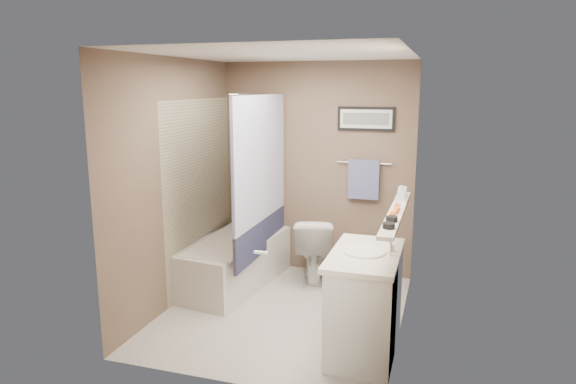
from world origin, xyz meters
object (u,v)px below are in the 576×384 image
(bathtub, at_px, (233,262))
(hair_brush_back, at_px, (396,208))
(candle_bowl_far, at_px, (392,219))
(soap_bottle, at_px, (401,193))
(candle_bowl_near, at_px, (389,226))
(toilet, at_px, (314,249))
(vanity, at_px, (365,305))
(hair_brush_front, at_px, (395,211))
(glass_jar, at_px, (402,192))

(bathtub, relative_size, hair_brush_back, 6.82)
(candle_bowl_far, relative_size, soap_bottle, 0.66)
(soap_bottle, bearing_deg, candle_bowl_near, -90.00)
(toilet, height_order, vanity, vanity)
(candle_bowl_far, xyz_separation_m, hair_brush_front, (0.00, 0.24, 0.00))
(candle_bowl_near, bearing_deg, glass_jar, 90.00)
(bathtub, height_order, toilet, toilet)
(vanity, height_order, glass_jar, glass_jar)
(toilet, bearing_deg, vanity, 106.30)
(glass_jar, bearing_deg, candle_bowl_far, -90.00)
(hair_brush_front, xyz_separation_m, soap_bottle, (0.00, 0.53, 0.05))
(candle_bowl_far, relative_size, hair_brush_back, 0.41)
(bathtub, height_order, candle_bowl_near, candle_bowl_near)
(candle_bowl_near, bearing_deg, vanity, 129.17)
(toilet, distance_m, glass_jar, 1.35)
(toilet, xyz_separation_m, candle_bowl_far, (0.97, -1.42, 0.77))
(candle_bowl_far, height_order, soap_bottle, soap_bottle)
(vanity, height_order, candle_bowl_far, candle_bowl_far)
(candle_bowl_far, relative_size, glass_jar, 0.90)
(hair_brush_back, bearing_deg, vanity, -119.10)
(hair_brush_back, bearing_deg, candle_bowl_far, -90.00)
(vanity, distance_m, glass_jar, 1.19)
(candle_bowl_near, bearing_deg, hair_brush_back, 90.00)
(candle_bowl_near, xyz_separation_m, soap_bottle, (0.00, 0.97, 0.05))
(toilet, xyz_separation_m, candle_bowl_near, (0.97, -1.62, 0.77))
(soap_bottle, bearing_deg, candle_bowl_far, -90.00)
(toilet, height_order, hair_brush_back, hair_brush_back)
(soap_bottle, bearing_deg, hair_brush_back, -90.00)
(bathtub, bearing_deg, glass_jar, 3.48)
(candle_bowl_near, xyz_separation_m, hair_brush_front, (0.00, 0.44, 0.00))
(candle_bowl_near, distance_m, glass_jar, 1.12)
(toilet, distance_m, hair_brush_back, 1.63)
(bathtub, relative_size, candle_bowl_far, 16.67)
(hair_brush_back, xyz_separation_m, glass_jar, (0.00, 0.56, 0.03))
(hair_brush_front, height_order, soap_bottle, soap_bottle)
(vanity, relative_size, soap_bottle, 6.64)
(bathtub, bearing_deg, toilet, 32.19)
(toilet, relative_size, candle_bowl_near, 8.12)
(candle_bowl_far, height_order, hair_brush_back, hair_brush_back)
(vanity, bearing_deg, glass_jar, 78.36)
(bathtub, bearing_deg, candle_bowl_far, -22.83)
(vanity, bearing_deg, candle_bowl_far, -7.50)
(hair_brush_front, bearing_deg, soap_bottle, 90.00)
(bathtub, bearing_deg, soap_bottle, -1.22)
(bathtub, distance_m, hair_brush_back, 2.11)
(glass_jar, bearing_deg, hair_brush_back, -90.00)
(bathtub, relative_size, vanity, 1.67)
(vanity, bearing_deg, bathtub, 147.59)
(glass_jar, bearing_deg, hair_brush_front, -90.00)
(vanity, bearing_deg, hair_brush_front, 49.66)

